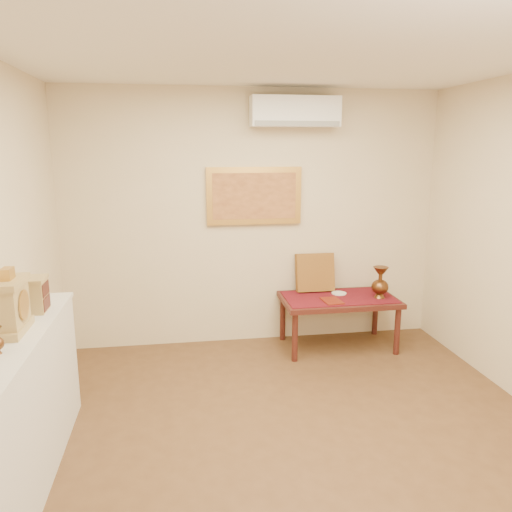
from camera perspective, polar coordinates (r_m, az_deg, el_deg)
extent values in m
plane|color=brown|center=(3.72, 5.51, -22.13)|extent=(4.50, 4.50, 0.00)
plane|color=white|center=(3.12, 6.62, 23.31)|extent=(4.50, 4.50, 0.00)
cube|color=beige|center=(5.32, -0.25, 4.24)|extent=(4.00, 0.02, 2.70)
cube|color=maroon|center=(5.34, 9.45, -4.66)|extent=(1.14, 0.59, 0.01)
cylinder|color=white|center=(5.45, 9.46, -4.22)|extent=(0.16, 0.16, 0.01)
cube|color=maroon|center=(5.17, 8.68, -5.09)|extent=(0.20, 0.26, 0.01)
cube|color=maroon|center=(5.47, 6.75, -1.86)|extent=(0.41, 0.18, 0.43)
cube|color=silver|center=(3.53, -25.78, -16.44)|extent=(0.35, 2.00, 0.95)
cube|color=silver|center=(3.33, -26.58, -8.98)|extent=(0.37, 2.02, 0.03)
cube|color=tan|center=(3.45, -26.01, -7.47)|extent=(0.16, 0.36, 0.05)
cube|color=tan|center=(3.41, -26.25, -5.09)|extent=(0.14, 0.30, 0.25)
cylinder|color=beige|center=(3.39, -25.04, -5.08)|extent=(0.01, 0.17, 0.17)
cylinder|color=gold|center=(3.39, -24.96, -5.08)|extent=(0.01, 0.19, 0.19)
cube|color=tan|center=(3.37, -26.49, -2.73)|extent=(0.17, 0.34, 0.04)
cube|color=gold|center=(3.36, -26.57, -1.83)|extent=(0.06, 0.11, 0.07)
cube|color=tan|center=(3.79, -23.98, -4.22)|extent=(0.15, 0.20, 0.22)
cube|color=#481B15|center=(3.79, -22.79, -4.93)|extent=(0.01, 0.17, 0.09)
cube|color=#481B15|center=(3.76, -22.91, -3.48)|extent=(0.01, 0.17, 0.09)
cube|color=tan|center=(3.76, -24.14, -2.44)|extent=(0.16, 0.21, 0.02)
cube|color=#481B15|center=(5.35, 9.44, -4.95)|extent=(1.20, 0.70, 0.05)
cylinder|color=#481B15|center=(5.04, 4.46, -9.26)|extent=(0.06, 0.06, 0.50)
cylinder|color=#481B15|center=(5.38, 15.84, -8.27)|extent=(0.06, 0.06, 0.50)
cylinder|color=#481B15|center=(5.57, 3.06, -7.10)|extent=(0.06, 0.06, 0.50)
cylinder|color=#481B15|center=(5.88, 13.48, -6.36)|extent=(0.06, 0.06, 0.50)
cube|color=gold|center=(5.27, -0.21, 6.89)|extent=(1.00, 0.05, 0.60)
cube|color=#C37B43|center=(5.24, -0.17, 6.86)|extent=(0.88, 0.01, 0.48)
cube|color=white|center=(5.23, 4.47, 16.13)|extent=(0.90, 0.24, 0.30)
cube|color=gray|center=(5.11, 4.77, 14.87)|extent=(0.86, 0.02, 0.05)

